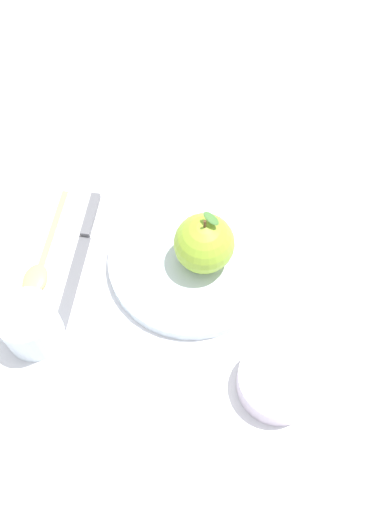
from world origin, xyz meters
The scene contains 7 objects.
ground_plane centered at (0.00, 0.00, 0.00)m, with size 2.40×2.40×0.00m, color silver.
dinner_plate centered at (0.01, -0.01, 0.01)m, with size 0.24×0.24×0.02m.
apple centered at (0.02, -0.02, 0.06)m, with size 0.08×0.08×0.10m.
side_bowl centered at (-0.01, -0.22, 0.02)m, with size 0.10×0.10×0.04m.
cup centered at (-0.22, 0.03, 0.04)m, with size 0.08×0.08×0.07m.
knife centered at (-0.10, 0.11, 0.00)m, with size 0.17×0.16×0.01m.
spoon centered at (-0.16, 0.11, 0.01)m, with size 0.15×0.14×0.01m.
Camera 1 is at (-0.23, -0.32, 0.70)m, focal length 39.27 mm.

